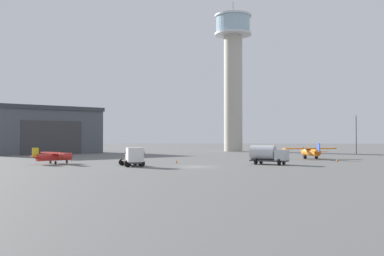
{
  "coord_description": "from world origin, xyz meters",
  "views": [
    {
      "loc": [
        3.84,
        -63.54,
        4.48
      ],
      "look_at": [
        -2.71,
        30.53,
        6.25
      ],
      "focal_mm": 40.57,
      "sensor_mm": 36.0,
      "label": 1
    }
  ],
  "objects_px": {
    "airplane_red": "(54,156)",
    "truck_fuel_tanker_silver": "(268,154)",
    "truck_flatbed_white": "(133,157)",
    "traffic_cone_near_left": "(127,159)",
    "traffic_cone_mid_apron": "(176,161)",
    "car_teal": "(135,152)",
    "control_tower": "(233,67)",
    "airplane_orange": "(311,152)",
    "light_post_west": "(356,131)",
    "traffic_cone_near_right": "(337,160)"
  },
  "relations": [
    {
      "from": "car_teal",
      "to": "traffic_cone_near_left",
      "type": "relative_size",
      "value": 7.1
    },
    {
      "from": "truck_fuel_tanker_silver",
      "to": "traffic_cone_near_right",
      "type": "relative_size",
      "value": 11.38
    },
    {
      "from": "airplane_orange",
      "to": "truck_flatbed_white",
      "type": "height_order",
      "value": "airplane_orange"
    },
    {
      "from": "traffic_cone_mid_apron",
      "to": "traffic_cone_near_right",
      "type": "bearing_deg",
      "value": 10.87
    },
    {
      "from": "control_tower",
      "to": "airplane_red",
      "type": "xyz_separation_m",
      "value": [
        -30.23,
        -60.65,
        -23.62
      ]
    },
    {
      "from": "truck_flatbed_white",
      "to": "truck_fuel_tanker_silver",
      "type": "bearing_deg",
      "value": 81.01
    },
    {
      "from": "airplane_red",
      "to": "truck_fuel_tanker_silver",
      "type": "bearing_deg",
      "value": -42.81
    },
    {
      "from": "airplane_orange",
      "to": "traffic_cone_near_left",
      "type": "distance_m",
      "value": 35.54
    },
    {
      "from": "truck_flatbed_white",
      "to": "traffic_cone_near_left",
      "type": "bearing_deg",
      "value": 170.44
    },
    {
      "from": "truck_fuel_tanker_silver",
      "to": "traffic_cone_mid_apron",
      "type": "bearing_deg",
      "value": -165.54
    },
    {
      "from": "traffic_cone_near_left",
      "to": "control_tower",
      "type": "bearing_deg",
      "value": 67.92
    },
    {
      "from": "control_tower",
      "to": "truck_fuel_tanker_silver",
      "type": "relative_size",
      "value": 7.03
    },
    {
      "from": "light_post_west",
      "to": "traffic_cone_mid_apron",
      "type": "xyz_separation_m",
      "value": [
        -40.52,
        -36.84,
        -5.45
      ]
    },
    {
      "from": "traffic_cone_near_left",
      "to": "traffic_cone_mid_apron",
      "type": "xyz_separation_m",
      "value": [
        9.58,
        -5.77,
        -0.05
      ]
    },
    {
      "from": "airplane_red",
      "to": "light_post_west",
      "type": "xyz_separation_m",
      "value": [
        59.83,
        41.16,
        4.47
      ]
    },
    {
      "from": "control_tower",
      "to": "light_post_west",
      "type": "bearing_deg",
      "value": -33.36
    },
    {
      "from": "traffic_cone_near_right",
      "to": "light_post_west",
      "type": "bearing_deg",
      "value": 67.85
    },
    {
      "from": "car_teal",
      "to": "traffic_cone_near_left",
      "type": "bearing_deg",
      "value": 92.38
    },
    {
      "from": "traffic_cone_near_right",
      "to": "airplane_orange",
      "type": "bearing_deg",
      "value": 107.28
    },
    {
      "from": "truck_fuel_tanker_silver",
      "to": "airplane_red",
      "type": "bearing_deg",
      "value": -152.01
    },
    {
      "from": "control_tower",
      "to": "airplane_red",
      "type": "height_order",
      "value": "control_tower"
    },
    {
      "from": "light_post_west",
      "to": "airplane_orange",
      "type": "bearing_deg",
      "value": -124.59
    },
    {
      "from": "car_teal",
      "to": "airplane_red",
      "type": "bearing_deg",
      "value": 73.46
    },
    {
      "from": "airplane_orange",
      "to": "traffic_cone_near_right",
      "type": "relative_size",
      "value": 19.23
    },
    {
      "from": "truck_flatbed_white",
      "to": "control_tower",
      "type": "bearing_deg",
      "value": 140.68
    },
    {
      "from": "truck_flatbed_white",
      "to": "traffic_cone_mid_apron",
      "type": "relative_size",
      "value": 11.79
    },
    {
      "from": "airplane_red",
      "to": "light_post_west",
      "type": "relative_size",
      "value": 0.75
    },
    {
      "from": "control_tower",
      "to": "car_teal",
      "type": "height_order",
      "value": "control_tower"
    },
    {
      "from": "light_post_west",
      "to": "traffic_cone_near_right",
      "type": "xyz_separation_m",
      "value": [
        -12.83,
        -31.52,
        -5.45
      ]
    },
    {
      "from": "airplane_orange",
      "to": "light_post_west",
      "type": "bearing_deg",
      "value": -47.35
    },
    {
      "from": "airplane_orange",
      "to": "light_post_west",
      "type": "relative_size",
      "value": 1.09
    },
    {
      "from": "airplane_orange",
      "to": "truck_flatbed_white",
      "type": "xyz_separation_m",
      "value": [
        -30.41,
        -23.08,
        -0.12
      ]
    },
    {
      "from": "car_teal",
      "to": "traffic_cone_near_right",
      "type": "height_order",
      "value": "car_teal"
    },
    {
      "from": "airplane_orange",
      "to": "car_teal",
      "type": "bearing_deg",
      "value": 55.79
    },
    {
      "from": "car_teal",
      "to": "traffic_cone_mid_apron",
      "type": "distance_m",
      "value": 31.76
    },
    {
      "from": "truck_fuel_tanker_silver",
      "to": "traffic_cone_near_right",
      "type": "distance_m",
      "value": 15.32
    },
    {
      "from": "truck_flatbed_white",
      "to": "light_post_west",
      "type": "bearing_deg",
      "value": 109.62
    },
    {
      "from": "traffic_cone_near_left",
      "to": "traffic_cone_mid_apron",
      "type": "height_order",
      "value": "traffic_cone_near_left"
    },
    {
      "from": "truck_flatbed_white",
      "to": "traffic_cone_mid_apron",
      "type": "xyz_separation_m",
      "value": [
        5.49,
        8.86,
        -1.08
      ]
    },
    {
      "from": "truck_flatbed_white",
      "to": "car_teal",
      "type": "distance_m",
      "value": 38.63
    },
    {
      "from": "airplane_red",
      "to": "car_teal",
      "type": "relative_size",
      "value": 1.6
    },
    {
      "from": "airplane_orange",
      "to": "truck_fuel_tanker_silver",
      "type": "distance_m",
      "value": 19.89
    },
    {
      "from": "airplane_orange",
      "to": "traffic_cone_near_left",
      "type": "relative_size",
      "value": 16.47
    },
    {
      "from": "control_tower",
      "to": "traffic_cone_mid_apron",
      "type": "bearing_deg",
      "value": -100.97
    },
    {
      "from": "traffic_cone_mid_apron",
      "to": "airplane_orange",
      "type": "bearing_deg",
      "value": 29.71
    },
    {
      "from": "control_tower",
      "to": "truck_fuel_tanker_silver",
      "type": "distance_m",
      "value": 63.78
    },
    {
      "from": "car_teal",
      "to": "traffic_cone_near_right",
      "type": "bearing_deg",
      "value": 144.09
    },
    {
      "from": "control_tower",
      "to": "truck_fuel_tanker_silver",
      "type": "height_order",
      "value": "control_tower"
    },
    {
      "from": "airplane_red",
      "to": "truck_fuel_tanker_silver",
      "type": "distance_m",
      "value": 34.21
    },
    {
      "from": "light_post_west",
      "to": "traffic_cone_near_right",
      "type": "relative_size",
      "value": 17.57
    }
  ]
}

